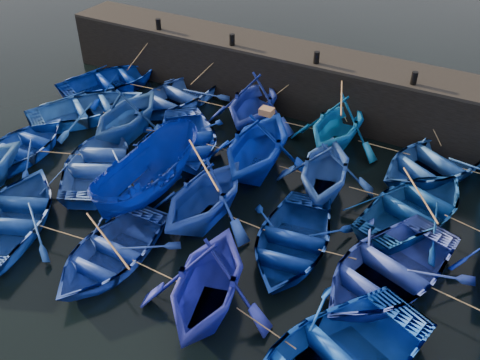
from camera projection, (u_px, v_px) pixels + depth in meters
The scene contains 30 objects.
ground at pixel (190, 250), 16.78m from camera, with size 120.00×120.00×0.00m, color black.
quay_wall at pixel (321, 85), 23.46m from camera, with size 26.00×2.50×2.50m, color black.
quay_top at pixel (324, 57), 22.69m from camera, with size 26.00×2.50×0.12m, color black.
bollard_0 at pixel (158, 24), 25.06m from camera, with size 0.24×0.24×0.50m, color black.
bollard_1 at pixel (232, 40), 23.47m from camera, with size 0.24×0.24×0.50m, color black.
bollard_2 at pixel (317, 57), 21.88m from camera, with size 0.24×0.24×0.50m, color black.
bollard_3 at pixel (414, 78), 20.29m from camera, with size 0.24×0.24×0.50m, color black.
boat_0 at pixel (111, 80), 25.59m from camera, with size 3.59×5.02×1.04m, color navy.
boat_1 at pixel (176, 95), 24.28m from camera, with size 3.63×5.08×1.05m, color #26479B.
boat_2 at pixel (253, 101), 22.42m from camera, with size 3.81×4.42×2.33m, color navy.
boat_3 at pixel (338, 123), 21.05m from camera, with size 3.66×4.24×2.23m, color #0D5FA9.
boat_4 at pixel (434, 161), 19.86m from camera, with size 3.76×5.26×1.09m, color #1D478C.
boat_6 at pixel (88, 108), 23.28m from camera, with size 3.63×5.08×1.05m, color #1F51AD.
boat_7 at pixel (127, 113), 21.74m from camera, with size 3.62×4.20×2.21m, color navy.
boat_8 at pixel (188, 139), 21.21m from camera, with size 3.43×4.80×1.00m, color #1439BD.
boat_9 at pixel (258, 143), 19.52m from camera, with size 4.17×4.83×2.54m, color #05259E.
boat_10 at pixel (326, 167), 18.60m from camera, with size 3.53×4.09×2.15m, color #234AA2.
boat_11 at pixel (417, 207), 17.69m from camera, with size 3.57×4.99×1.04m, color navy.
boat_13 at pixel (22, 147), 20.83m from camera, with size 3.24×4.53×0.94m, color navy.
boat_14 at pixel (99, 162), 19.87m from camera, with size 3.53×4.93×1.02m, color blue.
boat_15 at pixel (148, 175), 18.32m from camera, with size 1.97×5.22×2.02m, color navy.
boat_16 at pixel (205, 194), 17.29m from camera, with size 3.69×4.28×2.25m, color #193AB8.
boat_17 at pixel (291, 241), 16.39m from camera, with size 3.37×4.71×0.98m, color navy.
boat_18 at pixel (387, 270), 15.30m from camera, with size 3.84×5.37×1.11m, color #273A97.
boat_21 at pixel (13, 215), 17.34m from camera, with size 3.58×5.01×1.04m, color navy.
boat_22 at pixel (109, 252), 16.03m from camera, with size 3.20×4.48×0.93m, color #1E3B98.
boat_23 at pixel (207, 280), 14.19m from camera, with size 3.72×4.32×2.27m, color #1C25A4.
wooden_crate at pixel (267, 111), 18.58m from camera, with size 0.47×0.37×0.24m, color #905F3E.
mooring_ropes at pixel (268, 151), 19.77m from camera, with size 18.24×11.67×2.10m.
loose_oars at pixel (276, 169), 17.53m from camera, with size 9.76×11.71×1.38m.
Camera 1 is at (7.40, -9.96, 11.61)m, focal length 40.00 mm.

